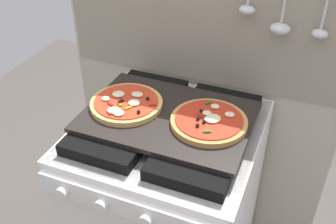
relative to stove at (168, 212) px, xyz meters
name	(u,v)px	position (x,y,z in m)	size (l,w,h in m)	color
kitchen_backsplash	(199,97)	(0.00, 0.34, 0.34)	(1.10, 0.09, 1.55)	#B2A893
stove	(168,212)	(0.00, 0.00, 0.00)	(0.60, 0.64, 0.90)	white
baking_tray	(168,117)	(0.00, 0.00, 0.46)	(0.54, 0.38, 0.02)	black
pizza_left	(126,103)	(-0.15, -0.01, 0.48)	(0.24, 0.24, 0.03)	tan
pizza_right	(209,122)	(0.14, 0.00, 0.48)	(0.24, 0.24, 0.03)	#C18947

